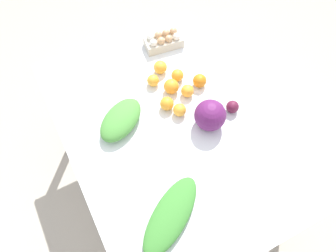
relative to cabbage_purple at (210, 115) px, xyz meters
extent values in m
plane|color=#B2A899|center=(0.07, 0.20, -0.84)|extent=(8.00, 8.00, 0.00)
cube|color=silver|center=(0.07, 0.20, -0.10)|extent=(1.45, 1.02, 0.03)
cylinder|color=olive|center=(-0.59, -0.25, -0.48)|extent=(0.06, 0.06, 0.73)
cylinder|color=olive|center=(0.74, -0.25, -0.48)|extent=(0.06, 0.06, 0.73)
cylinder|color=olive|center=(0.74, 0.65, -0.48)|extent=(0.06, 0.06, 0.73)
sphere|color=#601E5B|center=(0.00, 0.00, 0.00)|extent=(0.16, 0.16, 0.16)
cube|color=beige|center=(0.59, -0.04, -0.05)|extent=(0.14, 0.23, 0.06)
sphere|color=white|center=(0.58, 0.03, -0.01)|extent=(0.04, 0.04, 0.04)
sphere|color=tan|center=(0.57, -0.02, -0.01)|extent=(0.04, 0.04, 0.04)
sphere|color=tan|center=(0.56, -0.06, -0.01)|extent=(0.04, 0.04, 0.04)
sphere|color=white|center=(0.56, -0.11, -0.01)|extent=(0.04, 0.04, 0.04)
sphere|color=white|center=(0.63, 0.03, -0.01)|extent=(0.04, 0.04, 0.04)
sphere|color=tan|center=(0.62, -0.02, -0.01)|extent=(0.04, 0.04, 0.04)
sphere|color=tan|center=(0.61, -0.07, -0.01)|extent=(0.04, 0.04, 0.04)
sphere|color=tan|center=(0.61, -0.11, -0.01)|extent=(0.04, 0.04, 0.04)
ellipsoid|color=#4C933D|center=(0.20, 0.40, -0.04)|extent=(0.29, 0.32, 0.09)
ellipsoid|color=#3D8433|center=(-0.34, 0.40, -0.05)|extent=(0.35, 0.41, 0.06)
sphere|color=#5B1933|center=(0.01, -0.15, -0.05)|extent=(0.07, 0.07, 0.07)
sphere|color=orange|center=(0.19, 0.15, -0.04)|extent=(0.07, 0.07, 0.07)
sphere|color=orange|center=(0.24, -0.08, -0.04)|extent=(0.08, 0.08, 0.08)
sphere|color=#F9A833|center=(0.21, 0.01, -0.05)|extent=(0.07, 0.07, 0.07)
sphere|color=orange|center=(0.33, 0.01, -0.05)|extent=(0.07, 0.07, 0.07)
sphere|color=#F9A833|center=(0.36, 0.14, -0.05)|extent=(0.07, 0.07, 0.07)
sphere|color=orange|center=(0.27, 0.07, -0.04)|extent=(0.08, 0.08, 0.08)
sphere|color=#F9A833|center=(0.12, 0.10, -0.05)|extent=(0.07, 0.07, 0.07)
sphere|color=#F9A833|center=(0.42, 0.07, -0.04)|extent=(0.08, 0.08, 0.08)
camera|label=1|loc=(-0.67, 0.58, 1.38)|focal=35.00mm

